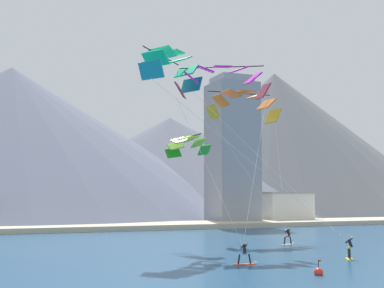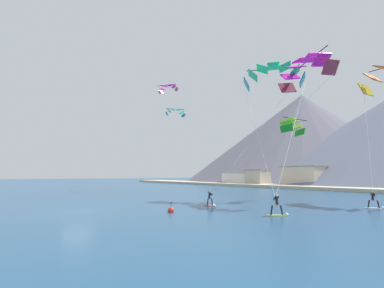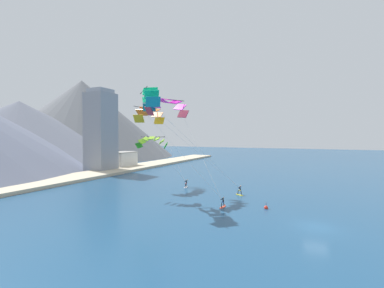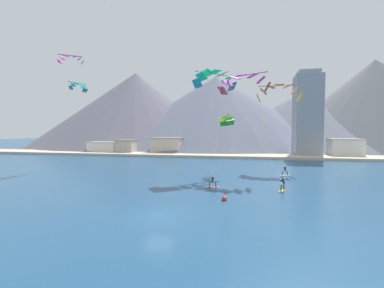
% 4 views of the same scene
% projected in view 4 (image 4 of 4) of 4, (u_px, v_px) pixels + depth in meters
% --- Properties ---
extents(ground_plane, '(400.00, 400.00, 0.00)m').
position_uv_depth(ground_plane, '(159.00, 216.00, 22.22)').
color(ground_plane, navy).
extents(kitesurfer_near_lead, '(1.79, 0.80, 1.70)m').
position_uv_depth(kitesurfer_near_lead, '(286.00, 173.00, 42.36)').
color(kitesurfer_near_lead, white).
rests_on(kitesurfer_near_lead, ground).
extents(kitesurfer_near_trail, '(1.26, 1.69, 1.79)m').
position_uv_depth(kitesurfer_near_trail, '(283.00, 187.00, 31.62)').
color(kitesurfer_near_trail, yellow).
rests_on(kitesurfer_near_trail, ground).
extents(kitesurfer_mid_center, '(1.77, 0.58, 1.63)m').
position_uv_depth(kitesurfer_mid_center, '(214.00, 185.00, 33.36)').
color(kitesurfer_mid_center, '#E54C33').
rests_on(kitesurfer_mid_center, ground).
extents(parafoil_kite_near_lead, '(8.59, 9.72, 15.17)m').
position_uv_depth(parafoil_kite_near_lead, '(279.00, 91.00, 50.00)').
color(parafoil_kite_near_lead, gold).
extents(parafoil_kite_near_trail, '(13.36, 15.28, 16.42)m').
position_uv_depth(parafoil_kite_near_trail, '(215.00, 78.00, 44.30)').
color(parafoil_kite_near_trail, teal).
extents(parafoil_kite_mid_center, '(8.93, 13.87, 15.75)m').
position_uv_depth(parafoil_kite_mid_center, '(244.00, 82.00, 43.02)').
color(parafoil_kite_mid_center, maroon).
extents(parafoil_kite_distant_high_outer, '(4.77, 3.54, 1.83)m').
position_uv_depth(parafoil_kite_distant_high_outer, '(71.00, 58.00, 49.95)').
color(parafoil_kite_distant_high_outer, '#BE376B').
extents(parafoil_kite_distant_low_drift, '(1.81, 4.54, 1.75)m').
position_uv_depth(parafoil_kite_distant_low_drift, '(79.00, 86.00, 51.80)').
color(parafoil_kite_distant_low_drift, teal).
extents(parafoil_kite_distant_mid_solo, '(2.90, 5.47, 2.06)m').
position_uv_depth(parafoil_kite_distant_mid_solo, '(226.00, 119.00, 45.28)').
color(parafoil_kite_distant_mid_solo, '#1E951F').
extents(race_marker_buoy, '(0.56, 0.56, 1.02)m').
position_uv_depth(race_marker_buoy, '(224.00, 199.00, 27.39)').
color(race_marker_buoy, red).
rests_on(race_marker_buoy, ground).
extents(shoreline_strip, '(180.00, 10.00, 0.70)m').
position_uv_depth(shoreline_strip, '(219.00, 155.00, 73.50)').
color(shoreline_strip, beige).
rests_on(shoreline_strip, ground).
extents(shore_building_harbour_front, '(5.95, 4.46, 4.53)m').
position_uv_depth(shore_building_harbour_front, '(126.00, 147.00, 81.68)').
color(shore_building_harbour_front, '#B7AD9E').
rests_on(shore_building_harbour_front, ground).
extents(shore_building_promenade_mid, '(9.74, 6.10, 5.27)m').
position_uv_depth(shore_building_promenade_mid, '(167.00, 146.00, 81.69)').
color(shore_building_promenade_mid, beige).
rests_on(shore_building_promenade_mid, ground).
extents(shore_building_quay_east, '(10.04, 4.99, 3.83)m').
position_uv_depth(shore_building_quay_east, '(104.00, 148.00, 83.87)').
color(shore_building_quay_east, silver).
rests_on(shore_building_quay_east, ground).
extents(shore_building_quay_west, '(8.43, 5.71, 5.22)m').
position_uv_depth(shore_building_quay_west, '(345.00, 148.00, 70.95)').
color(shore_building_quay_west, silver).
rests_on(shore_building_quay_west, ground).
extents(highrise_tower, '(7.00, 7.00, 24.08)m').
position_uv_depth(highrise_tower, '(307.00, 115.00, 72.20)').
color(highrise_tower, gray).
rests_on(highrise_tower, ground).
extents(mountain_peak_west_ridge, '(92.60, 92.60, 24.67)m').
position_uv_depth(mountain_peak_west_ridge, '(299.00, 120.00, 121.30)').
color(mountain_peak_west_ridge, slate).
rests_on(mountain_peak_west_ridge, ground).
extents(mountain_peak_central_summit, '(111.80, 111.80, 34.18)m').
position_uv_depth(mountain_peak_central_summit, '(216.00, 111.00, 127.86)').
color(mountain_peak_central_summit, slate).
rests_on(mountain_peak_central_summit, ground).
extents(mountain_peak_east_shoulder, '(93.24, 93.24, 39.20)m').
position_uv_depth(mountain_peak_east_shoulder, '(374.00, 104.00, 114.97)').
color(mountain_peak_east_shoulder, slate).
rests_on(mountain_peak_east_shoulder, ground).
extents(mountain_peak_far_spur, '(96.62, 96.62, 36.01)m').
position_uv_depth(mountain_peak_far_spur, '(136.00, 110.00, 128.11)').
color(mountain_peak_far_spur, slate).
rests_on(mountain_peak_far_spur, ground).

